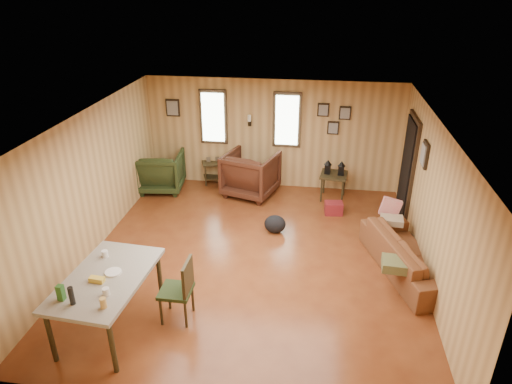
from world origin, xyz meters
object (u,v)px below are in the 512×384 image
side_table (334,173)px  recliner_green (161,170)px  recliner_brown (251,172)px  dining_table (105,282)px  end_table (214,168)px  sofa (410,249)px

side_table → recliner_green: bearing=-178.8°
recliner_brown → dining_table: dining_table is taller
recliner_green → end_table: size_ratio=1.51×
sofa → end_table: 4.88m
sofa → dining_table: bearing=96.2°
end_table → dining_table: bearing=-93.4°
end_table → sofa: bearing=-37.4°
side_table → dining_table: size_ratio=0.52×
recliner_green → side_table: 3.76m
recliner_brown → dining_table: (-1.23, -4.40, 0.23)m
recliner_green → dining_table: (0.76, -4.36, 0.27)m
sofa → recliner_brown: 3.85m
recliner_brown → recliner_green: 2.00m
sofa → dining_table: 4.61m
recliner_brown → dining_table: size_ratio=0.62×
sofa → dining_table: dining_table is taller
end_table → dining_table: (-0.29, -4.90, 0.40)m
recliner_green → dining_table: size_ratio=0.57×
end_table → recliner_brown: bearing=-27.8°
recliner_brown → recliner_green: recliner_brown is taller
sofa → side_table: size_ratio=2.40×
recliner_green → side_table: size_ratio=1.10×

